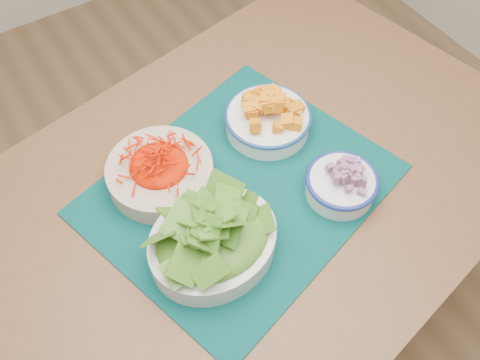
{
  "coord_description": "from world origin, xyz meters",
  "views": [
    {
      "loc": [
        -0.16,
        -0.33,
        1.66
      ],
      "look_at": [
        0.17,
        0.2,
        0.78
      ],
      "focal_mm": 40.0,
      "sensor_mm": 36.0,
      "label": 1
    }
  ],
  "objects_px": {
    "table": "(248,208)",
    "placemat": "(240,189)",
    "squash_bowl": "(268,116)",
    "onion_bowl": "(342,182)",
    "carrot_bowl": "(160,169)",
    "lettuce_bowl": "(213,236)"
  },
  "relations": [
    {
      "from": "carrot_bowl",
      "to": "squash_bowl",
      "type": "height_order",
      "value": "squash_bowl"
    },
    {
      "from": "placemat",
      "to": "lettuce_bowl",
      "type": "xyz_separation_m",
      "value": [
        -0.12,
        -0.09,
        0.06
      ]
    },
    {
      "from": "table",
      "to": "lettuce_bowl",
      "type": "bearing_deg",
      "value": -156.84
    },
    {
      "from": "squash_bowl",
      "to": "onion_bowl",
      "type": "height_order",
      "value": "squash_bowl"
    },
    {
      "from": "carrot_bowl",
      "to": "onion_bowl",
      "type": "relative_size",
      "value": 1.72
    },
    {
      "from": "table",
      "to": "placemat",
      "type": "bearing_deg",
      "value": 174.83
    },
    {
      "from": "placemat",
      "to": "squash_bowl",
      "type": "relative_size",
      "value": 2.95
    },
    {
      "from": "table",
      "to": "carrot_bowl",
      "type": "distance_m",
      "value": 0.22
    },
    {
      "from": "placemat",
      "to": "lettuce_bowl",
      "type": "relative_size",
      "value": 2.1
    },
    {
      "from": "squash_bowl",
      "to": "onion_bowl",
      "type": "xyz_separation_m",
      "value": [
        0.03,
        -0.22,
        -0.0
      ]
    },
    {
      "from": "placemat",
      "to": "carrot_bowl",
      "type": "height_order",
      "value": "carrot_bowl"
    },
    {
      "from": "squash_bowl",
      "to": "placemat",
      "type": "bearing_deg",
      "value": -143.06
    },
    {
      "from": "lettuce_bowl",
      "to": "squash_bowl",
      "type": "bearing_deg",
      "value": 30.82
    },
    {
      "from": "placemat",
      "to": "carrot_bowl",
      "type": "xyz_separation_m",
      "value": [
        -0.13,
        0.1,
        0.04
      ]
    },
    {
      "from": "onion_bowl",
      "to": "carrot_bowl",
      "type": "bearing_deg",
      "value": 142.68
    },
    {
      "from": "squash_bowl",
      "to": "carrot_bowl",
      "type": "bearing_deg",
      "value": -179.99
    },
    {
      "from": "squash_bowl",
      "to": "lettuce_bowl",
      "type": "bearing_deg",
      "value": -142.45
    },
    {
      "from": "placemat",
      "to": "squash_bowl",
      "type": "height_order",
      "value": "squash_bowl"
    },
    {
      "from": "onion_bowl",
      "to": "squash_bowl",
      "type": "bearing_deg",
      "value": 96.72
    },
    {
      "from": "table",
      "to": "carrot_bowl",
      "type": "bearing_deg",
      "value": 134.12
    },
    {
      "from": "placemat",
      "to": "onion_bowl",
      "type": "relative_size",
      "value": 3.92
    },
    {
      "from": "table",
      "to": "placemat",
      "type": "distance_m",
      "value": 0.1
    }
  ]
}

